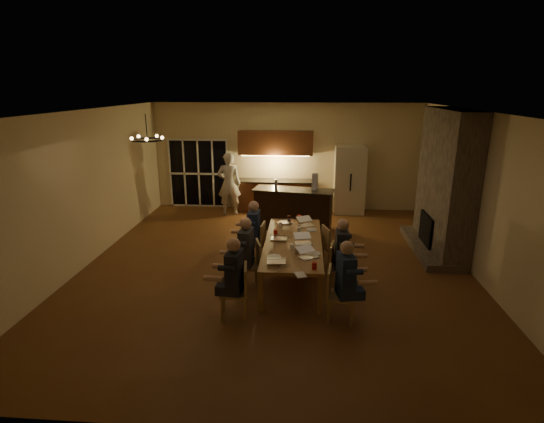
% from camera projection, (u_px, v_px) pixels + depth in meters
% --- Properties ---
extents(floor, '(9.00, 9.00, 0.00)m').
position_uv_depth(floor, '(276.00, 266.00, 8.97)').
color(floor, brown).
rests_on(floor, ground).
extents(back_wall, '(8.00, 0.04, 3.20)m').
position_uv_depth(back_wall, '(286.00, 157.00, 12.84)').
color(back_wall, beige).
rests_on(back_wall, ground).
extents(left_wall, '(0.04, 9.00, 3.20)m').
position_uv_depth(left_wall, '(83.00, 189.00, 8.81)').
color(left_wall, beige).
rests_on(left_wall, ground).
extents(right_wall, '(0.04, 9.00, 3.20)m').
position_uv_depth(right_wall, '(482.00, 197.00, 8.22)').
color(right_wall, beige).
rests_on(right_wall, ground).
extents(ceiling, '(8.00, 9.00, 0.04)m').
position_uv_depth(ceiling, '(276.00, 110.00, 8.06)').
color(ceiling, white).
rests_on(ceiling, back_wall).
extents(french_doors, '(1.86, 0.08, 2.10)m').
position_uv_depth(french_doors, '(199.00, 174.00, 13.15)').
color(french_doors, black).
rests_on(french_doors, ground).
extents(fireplace, '(0.58, 2.50, 3.20)m').
position_uv_depth(fireplace, '(446.00, 183.00, 9.39)').
color(fireplace, '#6A5C53').
rests_on(fireplace, ground).
extents(kitchenette, '(2.24, 0.68, 2.40)m').
position_uv_depth(kitchenette, '(275.00, 172.00, 12.67)').
color(kitchenette, brown).
rests_on(kitchenette, ground).
extents(refrigerator, '(0.90, 0.68, 2.00)m').
position_uv_depth(refrigerator, '(349.00, 180.00, 12.51)').
color(refrigerator, beige).
rests_on(refrigerator, ground).
extents(dining_table, '(1.10, 2.91, 0.75)m').
position_uv_depth(dining_table, '(293.00, 259.00, 8.36)').
color(dining_table, '#A07540').
rests_on(dining_table, ground).
extents(bar_island, '(2.17, 1.02, 1.08)m').
position_uv_depth(bar_island, '(293.00, 209.00, 11.18)').
color(bar_island, black).
rests_on(bar_island, ground).
extents(chair_left_near, '(0.49, 0.49, 0.89)m').
position_uv_depth(chair_left_near, '(234.00, 291.00, 6.91)').
color(chair_left_near, '#A68253').
rests_on(chair_left_near, ground).
extents(chair_left_mid, '(0.54, 0.54, 0.89)m').
position_uv_depth(chair_left_mid, '(248.00, 265.00, 7.93)').
color(chair_left_mid, '#A68253').
rests_on(chair_left_mid, ground).
extents(chair_left_far, '(0.47, 0.47, 0.89)m').
position_uv_depth(chair_left_far, '(254.00, 243.00, 9.05)').
color(chair_left_far, '#A68253').
rests_on(chair_left_far, ground).
extents(chair_right_near, '(0.49, 0.49, 0.89)m').
position_uv_depth(chair_right_near, '(341.00, 295.00, 6.78)').
color(chair_right_near, '#A68253').
rests_on(chair_right_near, ground).
extents(chair_right_mid, '(0.51, 0.51, 0.89)m').
position_uv_depth(chair_right_mid, '(342.00, 267.00, 7.82)').
color(chair_right_mid, '#A68253').
rests_on(chair_right_mid, ground).
extents(chair_right_far, '(0.55, 0.55, 0.89)m').
position_uv_depth(chair_right_far, '(334.00, 247.00, 8.81)').
color(chair_right_far, '#A68253').
rests_on(chair_right_far, ground).
extents(person_left_near, '(0.65, 0.65, 1.38)m').
position_uv_depth(person_left_near, '(235.00, 279.00, 6.81)').
color(person_left_near, '#23252D').
rests_on(person_left_near, ground).
extents(person_right_near, '(0.70, 0.70, 1.38)m').
position_uv_depth(person_right_near, '(345.00, 282.00, 6.68)').
color(person_right_near, '#1E2A4B').
rests_on(person_right_near, ground).
extents(person_left_mid, '(0.65, 0.65, 1.38)m').
position_uv_depth(person_left_mid, '(246.00, 253.00, 7.83)').
color(person_left_mid, '#31363A').
rests_on(person_left_mid, ground).
extents(person_right_mid, '(0.61, 0.61, 1.38)m').
position_uv_depth(person_right_mid, '(341.00, 255.00, 7.77)').
color(person_right_mid, '#23252D').
rests_on(person_right_mid, ground).
extents(person_left_far, '(0.62, 0.62, 1.38)m').
position_uv_depth(person_left_far, '(254.00, 233.00, 8.94)').
color(person_left_far, '#1E2A4B').
rests_on(person_left_far, ground).
extents(standing_person, '(0.72, 0.51, 1.85)m').
position_uv_depth(standing_person, '(229.00, 184.00, 12.34)').
color(standing_person, silver).
rests_on(standing_person, ground).
extents(chandelier, '(0.57, 0.57, 0.03)m').
position_uv_depth(chandelier, '(147.00, 140.00, 7.47)').
color(chandelier, black).
rests_on(chandelier, ceiling).
extents(laptop_a, '(0.34, 0.30, 0.23)m').
position_uv_depth(laptop_a, '(276.00, 256.00, 7.25)').
color(laptop_a, silver).
rests_on(laptop_a, dining_table).
extents(laptop_b, '(0.42, 0.41, 0.23)m').
position_uv_depth(laptop_b, '(309.00, 252.00, 7.46)').
color(laptop_b, silver).
rests_on(laptop_b, dining_table).
extents(laptop_c, '(0.34, 0.30, 0.23)m').
position_uv_depth(laptop_c, '(279.00, 234.00, 8.35)').
color(laptop_c, silver).
rests_on(laptop_c, dining_table).
extents(laptop_d, '(0.37, 0.34, 0.23)m').
position_uv_depth(laptop_d, '(303.00, 238.00, 8.12)').
color(laptop_d, silver).
rests_on(laptop_d, dining_table).
extents(laptop_e, '(0.39, 0.36, 0.23)m').
position_uv_depth(laptop_e, '(284.00, 218.00, 9.34)').
color(laptop_e, silver).
rests_on(laptop_e, dining_table).
extents(laptop_f, '(0.41, 0.39, 0.23)m').
position_uv_depth(laptop_f, '(306.00, 221.00, 9.16)').
color(laptop_f, silver).
rests_on(laptop_f, dining_table).
extents(mug_front, '(0.09, 0.09, 0.10)m').
position_uv_depth(mug_front, '(292.00, 247.00, 7.86)').
color(mug_front, white).
rests_on(mug_front, dining_table).
extents(mug_mid, '(0.07, 0.07, 0.10)m').
position_uv_depth(mug_mid, '(299.00, 230.00, 8.79)').
color(mug_mid, white).
rests_on(mug_mid, dining_table).
extents(mug_back, '(0.07, 0.07, 0.10)m').
position_uv_depth(mug_back, '(281.00, 225.00, 9.09)').
color(mug_back, white).
rests_on(mug_back, dining_table).
extents(redcup_near, '(0.08, 0.08, 0.12)m').
position_uv_depth(redcup_near, '(314.00, 266.00, 6.99)').
color(redcup_near, '#B3130B').
rests_on(redcup_near, dining_table).
extents(redcup_mid, '(0.08, 0.08, 0.12)m').
position_uv_depth(redcup_mid, '(275.00, 233.00, 8.58)').
color(redcup_mid, '#B3130B').
rests_on(redcup_mid, dining_table).
extents(redcup_far, '(0.10, 0.10, 0.12)m').
position_uv_depth(redcup_far, '(299.00, 218.00, 9.54)').
color(redcup_far, '#B3130B').
rests_on(redcup_far, dining_table).
extents(can_silver, '(0.07, 0.07, 0.12)m').
position_uv_depth(can_silver, '(297.00, 251.00, 7.62)').
color(can_silver, '#B2B2B7').
rests_on(can_silver, dining_table).
extents(can_cola, '(0.07, 0.07, 0.12)m').
position_uv_depth(can_cola, '(289.00, 218.00, 9.52)').
color(can_cola, '#3F0F0C').
rests_on(can_cola, dining_table).
extents(plate_near, '(0.24, 0.24, 0.02)m').
position_uv_depth(plate_near, '(314.00, 254.00, 7.63)').
color(plate_near, white).
rests_on(plate_near, dining_table).
extents(plate_left, '(0.26, 0.26, 0.02)m').
position_uv_depth(plate_left, '(274.00, 257.00, 7.49)').
color(plate_left, white).
rests_on(plate_left, dining_table).
extents(plate_far, '(0.22, 0.22, 0.02)m').
position_uv_depth(plate_far, '(312.00, 230.00, 8.90)').
color(plate_far, white).
rests_on(plate_far, dining_table).
extents(notepad, '(0.22, 0.26, 0.01)m').
position_uv_depth(notepad, '(300.00, 275.00, 6.79)').
color(notepad, white).
rests_on(notepad, dining_table).
extents(bar_bottle, '(0.08, 0.08, 0.24)m').
position_uv_depth(bar_bottle, '(276.00, 184.00, 11.11)').
color(bar_bottle, '#99999E').
rests_on(bar_bottle, bar_island).
extents(bar_blender, '(0.17, 0.17, 0.44)m').
position_uv_depth(bar_blender, '(315.00, 182.00, 10.89)').
color(bar_blender, silver).
rests_on(bar_blender, bar_island).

